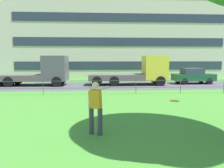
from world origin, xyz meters
TOP-DOWN VIEW (x-y plane):
  - street_strip at (0.00, 19.33)m, footprint 80.00×6.44m
  - park_fence at (0.00, 14.38)m, footprint 32.45×0.04m
  - person_thrower at (0.43, 6.07)m, footprint 0.74×0.70m
  - frisbee at (2.69, 4.97)m, footprint 0.38×0.38m
  - flatbed_truck_left at (-4.83, 19.89)m, footprint 7.38×2.67m
  - flatbed_truck_center at (4.50, 19.80)m, footprint 7.36×2.58m
  - car_dark_green_far_right at (10.01, 20.33)m, footprint 4.05×1.91m
  - apartment_building_background at (3.69, 35.45)m, footprint 32.89×14.88m

SIDE VIEW (x-z plane):
  - street_strip at x=0.00m, z-range 0.00..0.01m
  - park_fence at x=0.00m, z-range 0.16..1.16m
  - car_dark_green_far_right at x=10.01m, z-range 0.01..1.55m
  - person_thrower at x=0.43m, z-range 0.07..1.84m
  - flatbed_truck_left at x=-4.83m, z-range -0.16..2.59m
  - flatbed_truck_center at x=4.50m, z-range -0.16..2.59m
  - frisbee at x=2.69m, z-range 1.29..1.34m
  - apartment_building_background at x=3.69m, z-range 0.00..15.81m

